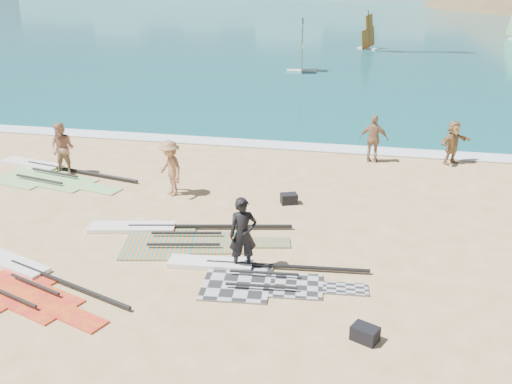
% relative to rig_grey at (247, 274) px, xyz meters
% --- Properties ---
extents(ground, '(300.00, 300.00, 0.00)m').
position_rel_rig_grey_xyz_m(ground, '(-1.80, -0.68, -0.05)').
color(ground, '#DEBB82').
rests_on(ground, ground).
extents(sea, '(300.00, 240.00, 0.06)m').
position_rel_rig_grey_xyz_m(sea, '(-1.80, 131.32, -0.05)').
color(sea, '#0B5151').
rests_on(sea, ground).
extents(surf_line, '(300.00, 1.20, 0.04)m').
position_rel_rig_grey_xyz_m(surf_line, '(-1.80, 11.62, -0.05)').
color(surf_line, white).
rests_on(surf_line, ground).
extents(rig_grey, '(5.27, 2.17, 0.20)m').
position_rel_rig_grey_xyz_m(rig_grey, '(0.00, 0.00, 0.00)').
color(rig_grey, '#292A2C').
rests_on(rig_grey, ground).
extents(rig_green, '(6.44, 3.23, 0.21)m').
position_rel_rig_grey_xyz_m(rig_green, '(-9.26, 6.05, 0.00)').
color(rig_green, '#56D12B').
rests_on(rig_green, ground).
extents(rig_orange, '(6.19, 3.03, 0.20)m').
position_rel_rig_grey_xyz_m(rig_orange, '(-2.71, 1.79, 0.00)').
color(rig_orange, orange).
rests_on(rig_orange, ground).
extents(rig_red, '(5.02, 3.07, 0.20)m').
position_rel_rig_grey_xyz_m(rig_red, '(-5.29, -1.52, -0.00)').
color(rig_red, red).
rests_on(rig_red, ground).
extents(gear_bag_near, '(0.65, 0.56, 0.34)m').
position_rel_rig_grey_xyz_m(gear_bag_near, '(0.28, 5.03, 0.12)').
color(gear_bag_near, black).
rests_on(gear_bag_near, ground).
extents(gear_bag_far, '(0.65, 0.57, 0.33)m').
position_rel_rig_grey_xyz_m(gear_bag_far, '(3.01, -2.13, 0.11)').
color(gear_bag_far, black).
rests_on(gear_bag_far, ground).
extents(person_wetsuit, '(0.84, 0.70, 1.97)m').
position_rel_rig_grey_xyz_m(person_wetsuit, '(-0.19, 0.34, 0.94)').
color(person_wetsuit, black).
rests_on(person_wetsuit, ground).
extents(beachgoer_left, '(0.99, 0.78, 2.01)m').
position_rel_rig_grey_xyz_m(beachgoer_left, '(-8.54, 6.18, 0.95)').
color(beachgoer_left, '#AF765C').
rests_on(beachgoer_left, ground).
extents(beachgoer_mid, '(1.41, 1.40, 1.95)m').
position_rel_rig_grey_xyz_m(beachgoer_mid, '(-3.82, 4.98, 0.93)').
color(beachgoer_mid, '#A06F4A').
rests_on(beachgoer_mid, ground).
extents(beachgoer_back, '(1.17, 0.57, 1.94)m').
position_rel_rig_grey_xyz_m(beachgoer_back, '(2.91, 10.17, 0.92)').
color(beachgoer_back, '#977151').
rests_on(beachgoer_back, ground).
extents(beachgoer_right, '(1.55, 1.49, 1.76)m').
position_rel_rig_grey_xyz_m(beachgoer_right, '(6.01, 10.60, 0.83)').
color(beachgoer_right, olive).
rests_on(beachgoer_right, ground).
extents(windsurfer_left, '(2.31, 2.72, 4.09)m').
position_rel_rig_grey_xyz_m(windsurfer_left, '(-2.91, 31.70, 1.17)').
color(windsurfer_left, white).
rests_on(windsurfer_left, ground).
extents(windsurfer_centre, '(2.10, 2.24, 3.79)m').
position_rel_rig_grey_xyz_m(windsurfer_centre, '(1.68, 46.70, 1.10)').
color(windsurfer_centre, white).
rests_on(windsurfer_centre, ground).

